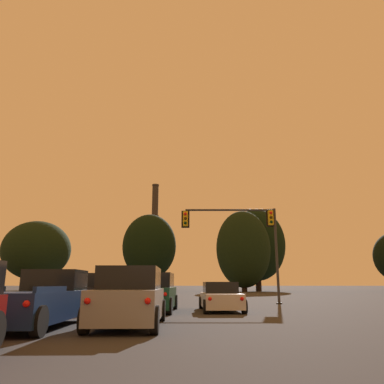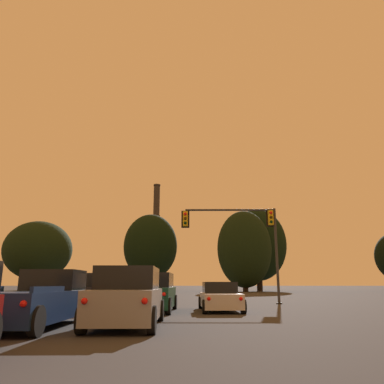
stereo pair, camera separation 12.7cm
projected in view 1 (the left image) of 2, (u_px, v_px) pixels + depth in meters
name	position (u px, v px, depth m)	size (l,w,h in m)	color
suv_left_lane_front	(101.00, 292.00, 19.56)	(2.30, 4.98, 1.86)	black
suv_center_lane_front	(154.00, 293.00, 18.53)	(2.18, 4.93, 1.86)	#0F3823
suv_center_lane_second	(130.00, 298.00, 12.08)	(2.24, 4.96, 1.86)	gray
pickup_truck_left_lane_second	(39.00, 301.00, 12.03)	(2.31, 5.55, 1.82)	navy
sedan_right_lane_front	(220.00, 297.00, 18.99)	(2.15, 4.76, 1.43)	silver
traffic_light_overhead_right	(244.00, 229.00, 26.47)	(6.86, 0.50, 6.59)	#2D2D30
smokestack	(154.00, 245.00, 172.34)	(6.53, 6.53, 47.70)	#2B2722
treeline_far_left	(149.00, 246.00, 76.66)	(10.94, 9.84, 15.44)	black
treeline_right_mid	(36.00, 250.00, 75.45)	(13.55, 12.19, 13.83)	black
treeline_center_right	(243.00, 249.00, 66.85)	(9.63, 8.67, 14.28)	black
treeline_far_right	(257.00, 244.00, 72.52)	(10.84, 9.76, 15.70)	black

